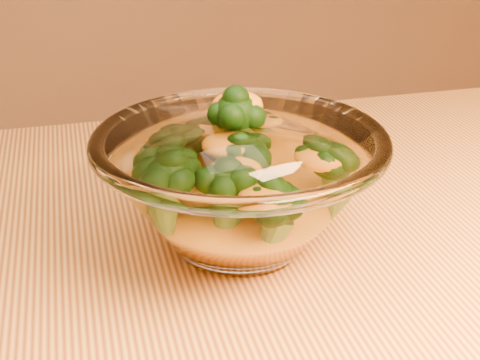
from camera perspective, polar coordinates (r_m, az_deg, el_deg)
The scene contains 3 objects.
glass_bowl at distance 0.49m, azimuth -0.00°, elevation -0.49°, with size 0.21×0.21×0.09m.
cheese_sauce at distance 0.49m, azimuth 0.00°, elevation -2.55°, with size 0.12×0.12×0.03m, color orange.
broccoli_heap at distance 0.48m, azimuth -0.91°, elevation 1.28°, with size 0.15×0.14×0.08m.
Camera 1 is at (-0.20, -0.31, 1.01)m, focal length 50.00 mm.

